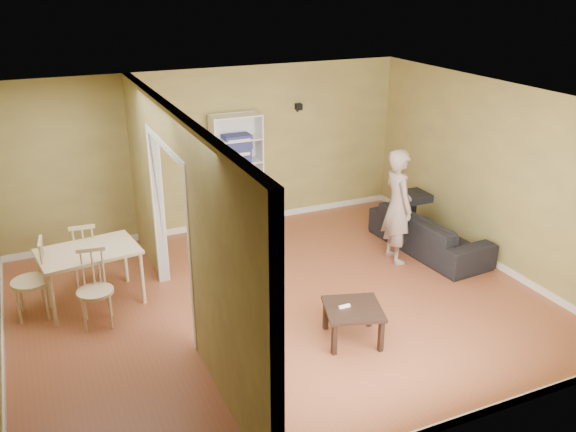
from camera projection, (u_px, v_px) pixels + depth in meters
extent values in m
plane|color=#994E2D|center=(280.00, 303.00, 7.78)|extent=(6.50, 6.50, 0.00)
plane|color=white|center=(279.00, 100.00, 6.81)|extent=(6.50, 6.50, 0.00)
plane|color=olive|center=(211.00, 152.00, 9.63)|extent=(6.50, 0.00, 6.50)
plane|color=olive|center=(413.00, 320.00, 4.96)|extent=(6.50, 0.00, 6.50)
plane|color=olive|center=(492.00, 175.00, 8.53)|extent=(0.00, 5.50, 5.50)
cube|color=black|center=(299.00, 107.00, 9.92)|extent=(0.10, 0.10, 0.10)
imported|color=black|center=(430.00, 226.00, 9.15)|extent=(2.09, 1.02, 0.78)
imported|color=slate|center=(398.00, 197.00, 8.62)|extent=(0.77, 0.63, 1.97)
cube|color=white|center=(214.00, 176.00, 9.58)|extent=(0.02, 0.35, 1.90)
cube|color=white|center=(260.00, 170.00, 9.88)|extent=(0.02, 0.35, 1.90)
cube|color=white|center=(234.00, 170.00, 9.87)|extent=(0.80, 0.02, 1.90)
cube|color=white|center=(239.00, 227.00, 10.07)|extent=(0.76, 0.35, 0.02)
cube|color=white|center=(238.00, 206.00, 9.94)|extent=(0.76, 0.35, 0.02)
cube|color=white|center=(237.00, 184.00, 9.80)|extent=(0.76, 0.35, 0.02)
cube|color=white|center=(237.00, 162.00, 9.66)|extent=(0.76, 0.35, 0.02)
cube|color=white|center=(236.00, 139.00, 9.52)|extent=(0.76, 0.35, 0.02)
cube|color=white|center=(235.00, 116.00, 9.38)|extent=(0.76, 0.35, 0.02)
cube|color=navy|center=(238.00, 199.00, 9.89)|extent=(0.45, 0.29, 0.23)
cube|color=#2B896A|center=(234.00, 178.00, 9.74)|extent=(0.43, 0.28, 0.22)
cube|color=navy|center=(236.00, 155.00, 9.62)|extent=(0.42, 0.27, 0.22)
cube|color=navy|center=(237.00, 141.00, 9.54)|extent=(0.43, 0.28, 0.22)
cube|color=black|center=(353.00, 309.00, 6.87)|extent=(0.63, 0.63, 0.04)
cube|color=black|center=(343.00, 342.00, 6.63)|extent=(0.05, 0.05, 0.38)
cube|color=black|center=(385.00, 331.00, 6.83)|extent=(0.05, 0.05, 0.38)
cube|color=black|center=(322.00, 319.00, 7.07)|extent=(0.05, 0.05, 0.38)
cube|color=black|center=(361.00, 309.00, 7.27)|extent=(0.05, 0.05, 0.38)
cube|color=white|center=(344.00, 306.00, 6.86)|extent=(0.14, 0.04, 0.03)
cube|color=beige|center=(88.00, 251.00, 7.54)|extent=(1.18, 0.79, 0.04)
cylinder|color=beige|center=(48.00, 299.00, 7.18)|extent=(0.05, 0.05, 0.70)
cylinder|color=beige|center=(140.00, 282.00, 7.59)|extent=(0.05, 0.05, 0.70)
cylinder|color=beige|center=(44.00, 275.00, 7.77)|extent=(0.05, 0.05, 0.70)
cylinder|color=beige|center=(130.00, 259.00, 8.18)|extent=(0.05, 0.05, 0.70)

